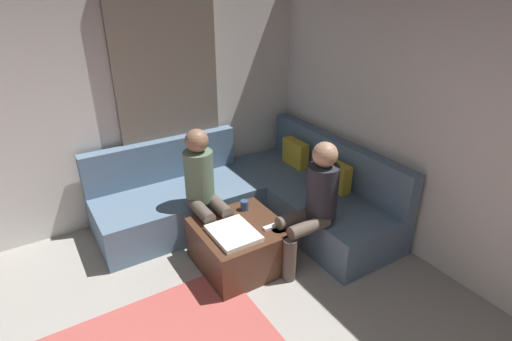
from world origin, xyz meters
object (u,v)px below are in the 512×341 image
at_px(sectional_couch, 254,197).
at_px(game_remote, 271,227).
at_px(coffee_mug, 245,205).
at_px(person_on_couch_side, 204,187).
at_px(person_on_couch_back, 313,202).
at_px(ottoman, 240,245).

height_order(sectional_couch, game_remote, sectional_couch).
bearing_deg(coffee_mug, sectional_couch, 138.49).
distance_m(game_remote, person_on_couch_side, 0.75).
height_order(coffee_mug, person_on_couch_back, person_on_couch_back).
bearing_deg(ottoman, game_remote, 50.71).
height_order(sectional_couch, person_on_couch_back, person_on_couch_back).
height_order(game_remote, person_on_couch_side, person_on_couch_side).
bearing_deg(game_remote, ottoman, -129.29).
bearing_deg(person_on_couch_back, game_remote, 66.84).
xyz_separation_m(game_remote, person_on_couch_back, (0.15, 0.34, 0.23)).
relative_size(coffee_mug, person_on_couch_side, 0.08).
height_order(ottoman, person_on_couch_back, person_on_couch_back).
bearing_deg(coffee_mug, ottoman, -39.29).
relative_size(game_remote, person_on_couch_back, 0.12).
xyz_separation_m(ottoman, person_on_couch_side, (-0.44, -0.13, 0.45)).
relative_size(sectional_couch, person_on_couch_side, 2.12).
xyz_separation_m(sectional_couch, ottoman, (0.59, -0.51, -0.07)).
distance_m(sectional_couch, game_remote, 0.84).
bearing_deg(game_remote, sectional_couch, 159.54).
xyz_separation_m(ottoman, coffee_mug, (-0.22, 0.18, 0.26)).
distance_m(coffee_mug, person_on_couch_side, 0.43).
height_order(coffee_mug, game_remote, coffee_mug).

